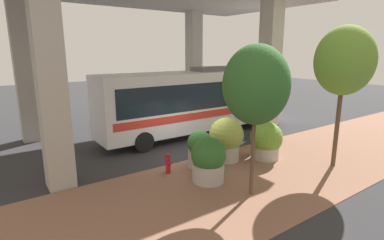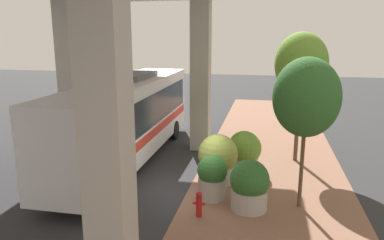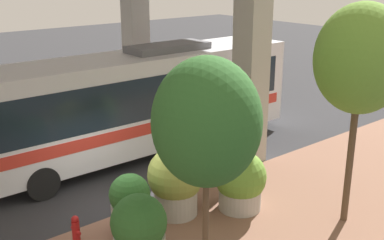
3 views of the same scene
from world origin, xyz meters
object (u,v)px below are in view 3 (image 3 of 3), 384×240
(planter_front, at_px, (240,181))
(planter_back, at_px, (130,203))
(fire_hydrant, at_px, (76,232))
(planter_middle, at_px, (175,181))
(planter_extra, at_px, (139,231))
(street_tree_far, at_px, (207,123))
(bus, at_px, (141,98))
(street_tree_near, at_px, (361,60))

(planter_front, distance_m, planter_back, 3.15)
(fire_hydrant, bearing_deg, planter_middle, -93.97)
(planter_extra, distance_m, street_tree_far, 3.36)
(planter_middle, height_order, planter_back, planter_middle)
(fire_hydrant, relative_size, planter_extra, 0.50)
(planter_front, height_order, planter_middle, planter_middle)
(bus, distance_m, street_tree_far, 8.13)
(planter_extra, relative_size, street_tree_far, 0.34)
(planter_front, bearing_deg, fire_hydrant, 76.07)
(street_tree_far, bearing_deg, street_tree_near, -91.96)
(planter_front, xyz_separation_m, planter_extra, (-0.41, 3.61, 0.00))
(street_tree_near, bearing_deg, planter_back, 56.65)
(planter_back, distance_m, planter_extra, 1.44)
(street_tree_far, bearing_deg, planter_front, -55.95)
(planter_extra, relative_size, street_tree_near, 0.30)
(planter_front, distance_m, planter_extra, 3.63)
(fire_hydrant, height_order, planter_extra, planter_extra)
(fire_hydrant, distance_m, street_tree_near, 8.05)
(street_tree_far, bearing_deg, planter_middle, -26.55)
(fire_hydrant, xyz_separation_m, street_tree_far, (-3.17, -1.39, 3.29))
(bus, bearing_deg, planter_back, 143.07)
(planter_front, height_order, street_tree_near, street_tree_near)
(planter_middle, distance_m, street_tree_far, 4.29)
(fire_hydrant, bearing_deg, bus, -48.62)
(planter_back, bearing_deg, planter_middle, -89.96)
(street_tree_near, bearing_deg, bus, 11.57)
(planter_front, xyz_separation_m, street_tree_far, (-2.06, 3.05, 2.88))
(fire_hydrant, bearing_deg, planter_back, -98.01)
(street_tree_near, height_order, street_tree_far, street_tree_near)
(planter_extra, distance_m, street_tree_near, 6.65)
(bus, distance_m, street_tree_near, 7.92)
(planter_front, relative_size, planter_middle, 0.88)
(fire_hydrant, distance_m, planter_extra, 1.78)
(street_tree_far, bearing_deg, bus, -24.20)
(planter_front, distance_m, street_tree_far, 4.68)
(fire_hydrant, height_order, street_tree_near, street_tree_near)
(fire_hydrant, xyz_separation_m, planter_middle, (-0.20, -2.87, 0.56))
(fire_hydrant, distance_m, planter_back, 1.48)
(planter_middle, distance_m, planter_extra, 2.43)
(planter_front, relative_size, planter_extra, 1.00)
(bus, relative_size, fire_hydrant, 14.15)
(fire_hydrant, relative_size, planter_back, 0.54)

